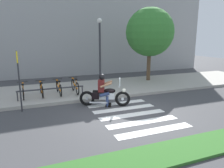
{
  "coord_description": "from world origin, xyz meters",
  "views": [
    {
      "loc": [
        -3.63,
        -7.09,
        2.98
      ],
      "look_at": [
        -0.03,
        1.92,
        0.88
      ],
      "focal_mm": 33.94,
      "sensor_mm": 36.0,
      "label": 1
    }
  ],
  "objects_px": {
    "bicycle_2": "(59,88)",
    "street_lamp": "(100,46)",
    "rider": "(103,88)",
    "motorcycle": "(105,96)",
    "bicycle_0": "(23,91)",
    "bike_rack": "(51,89)",
    "tree_near_rack": "(150,32)",
    "bicycle_3": "(75,86)",
    "bicycle_1": "(42,89)",
    "street_sign": "(18,71)"
  },
  "relations": [
    {
      "from": "bicycle_2",
      "to": "street_lamp",
      "type": "xyz_separation_m",
      "value": [
        2.66,
        1.2,
        2.02
      ]
    },
    {
      "from": "rider",
      "to": "motorcycle",
      "type": "bearing_deg",
      "value": -26.6
    },
    {
      "from": "bicycle_0",
      "to": "bike_rack",
      "type": "height_order",
      "value": "bicycle_0"
    },
    {
      "from": "bicycle_2",
      "to": "tree_near_rack",
      "type": "xyz_separation_m",
      "value": [
        6.28,
        1.6,
        2.87
      ]
    },
    {
      "from": "rider",
      "to": "bicycle_2",
      "type": "height_order",
      "value": "rider"
    },
    {
      "from": "bicycle_3",
      "to": "bike_rack",
      "type": "xyz_separation_m",
      "value": [
        -1.27,
        -0.55,
        0.05
      ]
    },
    {
      "from": "bicycle_0",
      "to": "bicycle_2",
      "type": "xyz_separation_m",
      "value": [
        1.69,
        -0.0,
        0.01
      ]
    },
    {
      "from": "bicycle_2",
      "to": "bicycle_1",
      "type": "bearing_deg",
      "value": 179.99
    },
    {
      "from": "bicycle_0",
      "to": "bike_rack",
      "type": "distance_m",
      "value": 1.39
    },
    {
      "from": "motorcycle",
      "to": "bicycle_2",
      "type": "relative_size",
      "value": 1.26
    },
    {
      "from": "rider",
      "to": "bicycle_1",
      "type": "bearing_deg",
      "value": 137.84
    },
    {
      "from": "bicycle_2",
      "to": "bike_rack",
      "type": "distance_m",
      "value": 0.7
    },
    {
      "from": "bicycle_0",
      "to": "tree_near_rack",
      "type": "relative_size",
      "value": 0.32
    },
    {
      "from": "bike_rack",
      "to": "street_sign",
      "type": "xyz_separation_m",
      "value": [
        -1.33,
        -1.15,
        1.15
      ]
    },
    {
      "from": "motorcycle",
      "to": "rider",
      "type": "relative_size",
      "value": 1.46
    },
    {
      "from": "tree_near_rack",
      "to": "street_sign",
      "type": "bearing_deg",
      "value": -157.68
    },
    {
      "from": "motorcycle",
      "to": "rider",
      "type": "height_order",
      "value": "rider"
    },
    {
      "from": "bicycle_3",
      "to": "street_lamp",
      "type": "distance_m",
      "value": 2.95
    },
    {
      "from": "street_sign",
      "to": "tree_near_rack",
      "type": "xyz_separation_m",
      "value": [
        8.04,
        3.3,
        1.65
      ]
    },
    {
      "from": "bicycle_2",
      "to": "street_sign",
      "type": "bearing_deg",
      "value": -135.9
    },
    {
      "from": "tree_near_rack",
      "to": "bicycle_1",
      "type": "bearing_deg",
      "value": -167.35
    },
    {
      "from": "bicycle_0",
      "to": "street_sign",
      "type": "height_order",
      "value": "street_sign"
    },
    {
      "from": "bicycle_3",
      "to": "bike_rack",
      "type": "distance_m",
      "value": 1.39
    },
    {
      "from": "street_sign",
      "to": "bicycle_2",
      "type": "bearing_deg",
      "value": 44.1
    },
    {
      "from": "bicycle_3",
      "to": "motorcycle",
      "type": "bearing_deg",
      "value": -69.44
    },
    {
      "from": "bicycle_3",
      "to": "rider",
      "type": "bearing_deg",
      "value": -70.69
    },
    {
      "from": "motorcycle",
      "to": "tree_near_rack",
      "type": "distance_m",
      "value": 6.66
    },
    {
      "from": "motorcycle",
      "to": "bicycle_3",
      "type": "xyz_separation_m",
      "value": [
        -0.85,
        2.28,
        0.04
      ]
    },
    {
      "from": "bicycle_2",
      "to": "tree_near_rack",
      "type": "bearing_deg",
      "value": 14.29
    },
    {
      "from": "bicycle_1",
      "to": "bicycle_3",
      "type": "relative_size",
      "value": 0.98
    },
    {
      "from": "bicycle_3",
      "to": "bike_rack",
      "type": "height_order",
      "value": "bicycle_3"
    },
    {
      "from": "motorcycle",
      "to": "bicycle_2",
      "type": "distance_m",
      "value": 2.84
    },
    {
      "from": "bicycle_1",
      "to": "street_lamp",
      "type": "xyz_separation_m",
      "value": [
        3.5,
        1.2,
        2.02
      ]
    },
    {
      "from": "street_sign",
      "to": "tree_near_rack",
      "type": "bearing_deg",
      "value": 22.32
    },
    {
      "from": "bicycle_2",
      "to": "bicycle_3",
      "type": "bearing_deg",
      "value": -0.07
    },
    {
      "from": "bicycle_1",
      "to": "bicycle_3",
      "type": "distance_m",
      "value": 1.69
    },
    {
      "from": "motorcycle",
      "to": "tree_near_rack",
      "type": "bearing_deg",
      "value": 40.23
    },
    {
      "from": "bicycle_1",
      "to": "bicycle_2",
      "type": "bearing_deg",
      "value": -0.01
    },
    {
      "from": "bike_rack",
      "to": "bicycle_3",
      "type": "bearing_deg",
      "value": 23.58
    },
    {
      "from": "bicycle_2",
      "to": "bike_rack",
      "type": "height_order",
      "value": "bicycle_2"
    },
    {
      "from": "bicycle_1",
      "to": "bike_rack",
      "type": "relative_size",
      "value": 0.52
    },
    {
      "from": "motorcycle",
      "to": "bicycle_0",
      "type": "height_order",
      "value": "motorcycle"
    },
    {
      "from": "rider",
      "to": "bicycle_1",
      "type": "xyz_separation_m",
      "value": [
        -2.48,
        2.24,
        -0.35
      ]
    },
    {
      "from": "bicycle_2",
      "to": "street_sign",
      "type": "xyz_separation_m",
      "value": [
        -1.75,
        -1.7,
        1.22
      ]
    },
    {
      "from": "street_lamp",
      "to": "tree_near_rack",
      "type": "relative_size",
      "value": 0.83
    },
    {
      "from": "tree_near_rack",
      "to": "bicycle_0",
      "type": "bearing_deg",
      "value": -168.66
    },
    {
      "from": "bicycle_0",
      "to": "street_sign",
      "type": "relative_size",
      "value": 0.64
    },
    {
      "from": "bike_rack",
      "to": "street_sign",
      "type": "distance_m",
      "value": 2.1
    },
    {
      "from": "rider",
      "to": "street_lamp",
      "type": "relative_size",
      "value": 0.35
    },
    {
      "from": "bicycle_1",
      "to": "bike_rack",
      "type": "xyz_separation_m",
      "value": [
        0.42,
        -0.55,
        0.07
      ]
    }
  ]
}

